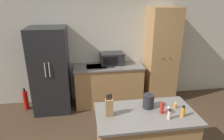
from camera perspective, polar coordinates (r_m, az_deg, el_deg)
name	(u,v)px	position (r m, az deg, el deg)	size (l,w,h in m)	color
wall_back	(109,46)	(4.74, -0.90, 6.74)	(7.20, 0.06, 2.60)	beige
refrigerator	(51,70)	(4.48, -17.10, -0.08)	(0.77, 0.76, 1.84)	black
back_counter	(108,84)	(4.69, -1.01, -4.14)	(1.57, 0.65, 0.94)	#9E7547
pantry_cabinet	(161,56)	(4.79, 13.86, 3.83)	(0.66, 0.61, 2.20)	#9E7547
kitchen_island	(144,140)	(3.10, 9.12, -19.08)	(1.37, 0.77, 0.91)	#9E7547
microwave	(112,59)	(4.58, -0.02, 3.30)	(0.52, 0.37, 0.27)	#232326
knife_block	(109,107)	(2.68, -0.82, -10.57)	(0.10, 0.08, 0.32)	#9E7547
spice_bottle_tall_dark	(169,114)	(2.74, 16.04, -12.10)	(0.04, 0.04, 0.14)	beige
spice_bottle_short_red	(175,106)	(3.02, 17.63, -9.65)	(0.04, 0.04, 0.08)	orange
spice_bottle_amber_oil	(168,111)	(2.85, 15.75, -11.11)	(0.04, 0.04, 0.10)	#B2281E
spice_bottle_green_herb	(183,111)	(2.84, 19.63, -11.10)	(0.05, 0.05, 0.16)	orange
spice_bottle_pale_salt	(162,108)	(2.83, 14.03, -10.53)	(0.05, 0.05, 0.17)	#B2281E
kettle	(148,101)	(2.91, 10.35, -8.75)	(0.16, 0.16, 0.23)	#232326
fire_extinguisher	(26,100)	(4.92, -23.41, -7.87)	(0.11, 0.11, 0.51)	red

